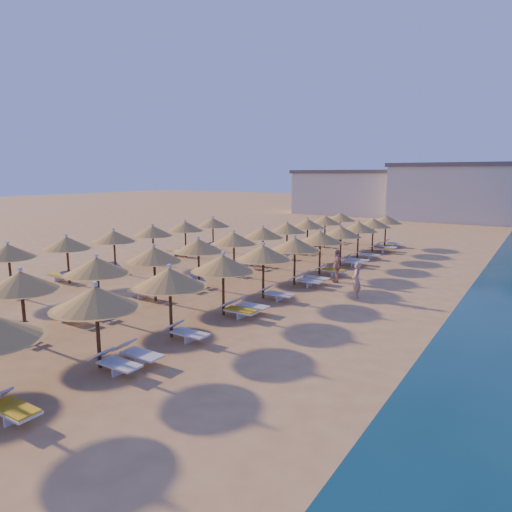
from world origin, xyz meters
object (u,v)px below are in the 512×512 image
Objects in this scene: parasol_row_east at (280,249)px; parasol_row_west at (217,242)px; beachgoer_c at (337,266)px; beachgoer_a at (356,280)px.

parasol_row_west is (-3.99, 0.00, 0.00)m from parasol_row_east.
beachgoer_c reaches higher than beachgoer_a.
parasol_row_east is 1.00× the size of parasol_row_west.
parasol_row_west is 21.43× the size of beachgoer_a.
parasol_row_west reaches higher than beachgoer_c.
beachgoer_c is at bearing 31.50° from parasol_row_west.
parasol_row_east is 21.43× the size of beachgoer_a.
parasol_row_west is 6.72m from beachgoer_c.
parasol_row_west is 7.90m from beachgoer_a.
beachgoer_c is 1.05× the size of beachgoer_a.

